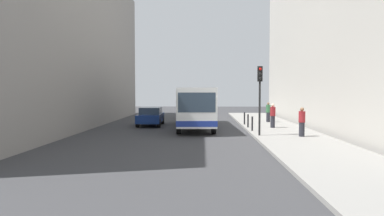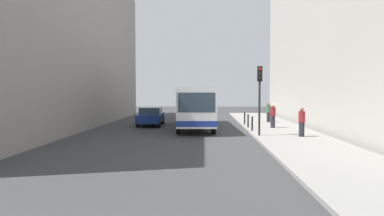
% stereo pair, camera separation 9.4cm
% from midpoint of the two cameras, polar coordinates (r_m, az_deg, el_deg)
% --- Properties ---
extents(ground_plane, '(80.00, 80.00, 0.00)m').
position_cam_midpoint_polar(ground_plane, '(22.87, 1.39, -4.27)').
color(ground_plane, '#38383A').
extents(sidewalk, '(4.40, 40.00, 0.15)m').
position_cam_midpoint_polar(sidewalk, '(23.42, 14.75, -4.01)').
color(sidewalk, gray).
rests_on(sidewalk, ground).
extents(building_left, '(7.00, 32.00, 13.33)m').
position_cam_midpoint_polar(building_left, '(29.42, -21.88, 10.12)').
color(building_left, gray).
rests_on(building_left, ground).
extents(building_right, '(7.00, 32.00, 15.35)m').
position_cam_midpoint_polar(building_right, '(29.36, 25.12, 12.06)').
color(building_right, '#BCB7AD').
rests_on(building_right, ground).
extents(bus, '(3.00, 11.12, 3.00)m').
position_cam_midpoint_polar(bus, '(27.07, 0.59, 0.49)').
color(bus, white).
rests_on(bus, ground).
extents(car_beside_bus, '(1.95, 4.44, 1.48)m').
position_cam_midpoint_polar(car_beside_bus, '(28.85, -6.48, -1.25)').
color(car_beside_bus, navy).
rests_on(car_beside_bus, ground).
extents(car_behind_bus, '(2.11, 4.51, 1.48)m').
position_cam_midpoint_polar(car_behind_bus, '(36.81, 0.60, -0.36)').
color(car_behind_bus, black).
rests_on(car_behind_bus, ground).
extents(traffic_light, '(0.28, 0.33, 4.10)m').
position_cam_midpoint_polar(traffic_light, '(21.49, 10.87, 3.25)').
color(traffic_light, black).
rests_on(traffic_light, sidewalk).
extents(bollard_near, '(0.11, 0.11, 0.95)m').
position_cam_midpoint_polar(bollard_near, '(23.98, 9.70, -2.48)').
color(bollard_near, black).
rests_on(bollard_near, sidewalk).
extents(bollard_mid, '(0.11, 0.11, 0.95)m').
position_cam_midpoint_polar(bollard_mid, '(26.19, 9.05, -2.03)').
color(bollard_mid, black).
rests_on(bollard_mid, sidewalk).
extents(bollard_far, '(0.11, 0.11, 0.95)m').
position_cam_midpoint_polar(bollard_far, '(28.42, 8.50, -1.65)').
color(bollard_far, black).
rests_on(bollard_far, sidewalk).
extents(pedestrian_near_signal, '(0.38, 0.38, 1.70)m').
position_cam_midpoint_polar(pedestrian_near_signal, '(21.65, 17.23, -2.15)').
color(pedestrian_near_signal, '#26262D').
rests_on(pedestrian_near_signal, sidewalk).
extents(pedestrian_mid_sidewalk, '(0.38, 0.38, 1.73)m').
position_cam_midpoint_polar(pedestrian_mid_sidewalk, '(26.23, 12.88, -1.20)').
color(pedestrian_mid_sidewalk, '#26262D').
rests_on(pedestrian_mid_sidewalk, sidewalk).
extents(pedestrian_far_sidewalk, '(0.38, 0.38, 1.67)m').
position_cam_midpoint_polar(pedestrian_far_sidewalk, '(30.92, 12.21, -0.66)').
color(pedestrian_far_sidewalk, '#26262D').
rests_on(pedestrian_far_sidewalk, sidewalk).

